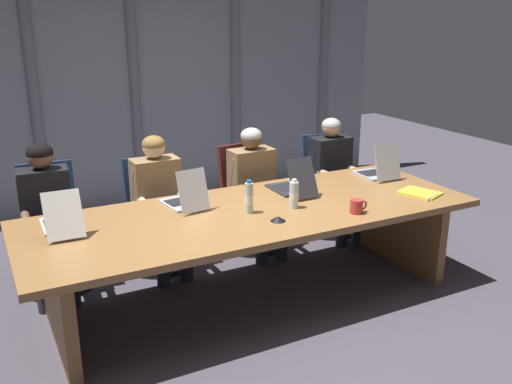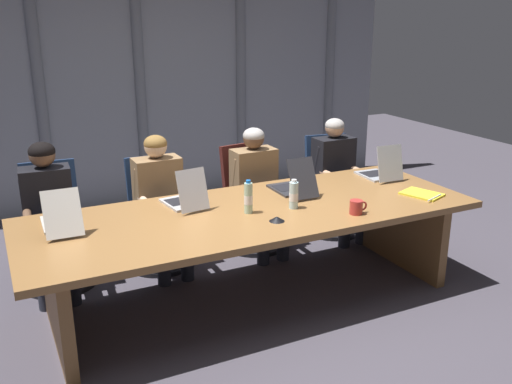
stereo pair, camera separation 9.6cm
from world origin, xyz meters
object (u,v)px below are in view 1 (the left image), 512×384
at_px(spiral_notepad, 420,193).
at_px(laptop_left_mid, 185,199).
at_px(office_chair_left_end, 54,241).
at_px(person_center, 256,183).
at_px(person_left_end, 47,211).
at_px(conference_mic_left_side, 278,219).
at_px(office_chair_right_mid, 328,195).
at_px(laptop_right_mid, 377,171).
at_px(office_chair_left_mid, 156,225).
at_px(coffee_mug_near, 357,206).
at_px(office_chair_center, 250,209).
at_px(laptop_left_end, 61,221).
at_px(water_bottle_secondary, 249,198).
at_px(person_right_mid, 335,171).
at_px(laptop_center, 292,186).
at_px(person_left_mid, 160,197).
at_px(water_bottle_primary, 294,195).

bearing_deg(spiral_notepad, laptop_left_mid, 141.68).
relative_size(office_chair_left_end, person_center, 0.85).
distance_m(person_left_end, conference_mic_left_side, 1.78).
bearing_deg(office_chair_right_mid, person_left_end, -78.52).
xyz_separation_m(laptop_right_mid, office_chair_right_mid, (-0.01, 0.72, -0.43)).
relative_size(office_chair_left_mid, coffee_mug_near, 6.48).
bearing_deg(office_chair_center, office_chair_left_end, -98.91).
height_order(laptop_left_mid, coffee_mug_near, laptop_left_mid).
relative_size(laptop_left_end, conference_mic_left_side, 4.56).
bearing_deg(water_bottle_secondary, person_right_mid, 32.12).
bearing_deg(laptop_center, laptop_left_end, 89.47).
bearing_deg(person_left_mid, laptop_center, 56.47).
distance_m(office_chair_right_mid, conference_mic_left_side, 1.86).
height_order(laptop_center, person_left_end, person_left_end).
distance_m(office_chair_left_end, conference_mic_left_side, 1.89).
height_order(laptop_center, office_chair_right_mid, laptop_center).
height_order(laptop_left_mid, laptop_right_mid, laptop_right_mid).
relative_size(water_bottle_primary, water_bottle_secondary, 0.90).
bearing_deg(person_left_mid, laptop_left_mid, 2.16).
xyz_separation_m(office_chair_left_end, conference_mic_left_side, (1.35, -1.26, 0.38)).
xyz_separation_m(person_left_mid, person_center, (0.90, -0.00, -0.01)).
bearing_deg(coffee_mug_near, office_chair_left_mid, 128.36).
relative_size(office_chair_center, coffee_mug_near, 6.62).
bearing_deg(office_chair_left_mid, office_chair_center, 92.77).
relative_size(laptop_right_mid, person_left_end, 0.34).
bearing_deg(person_center, office_chair_left_mid, -100.87).
distance_m(person_left_end, person_center, 1.79).
xyz_separation_m(laptop_left_mid, coffee_mug_near, (1.06, -0.70, -0.01)).
bearing_deg(laptop_right_mid, laptop_center, 94.64).
xyz_separation_m(person_center, conference_mic_left_side, (-0.40, -1.10, 0.09)).
relative_size(office_chair_center, conference_mic_left_side, 8.60).
distance_m(laptop_center, spiral_notepad, 1.04).
relative_size(office_chair_left_end, person_right_mid, 0.84).
bearing_deg(office_chair_right_mid, laptop_center, -41.76).
relative_size(office_chair_right_mid, water_bottle_secondary, 3.80).
distance_m(person_left_end, spiral_notepad, 2.93).
height_order(office_chair_right_mid, person_center, person_center).
bearing_deg(laptop_right_mid, spiral_notepad, -176.93).
xyz_separation_m(person_right_mid, spiral_notepad, (0.06, -1.10, 0.08)).
bearing_deg(laptop_right_mid, water_bottle_primary, 110.99).
bearing_deg(laptop_left_mid, coffee_mug_near, -130.45).
relative_size(person_center, water_bottle_secondary, 4.59).
bearing_deg(person_right_mid, laptop_left_end, -78.18).
height_order(laptop_center, laptop_right_mid, laptop_right_mid).
bearing_deg(person_right_mid, laptop_right_mid, 5.46).
relative_size(laptop_left_end, water_bottle_secondary, 2.01).
xyz_separation_m(office_chair_center, person_center, (-0.02, -0.16, 0.30)).
bearing_deg(coffee_mug_near, water_bottle_secondary, 152.34).
bearing_deg(office_chair_left_end, conference_mic_left_side, 50.31).
xyz_separation_m(office_chair_center, person_right_mid, (0.85, -0.16, 0.30)).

